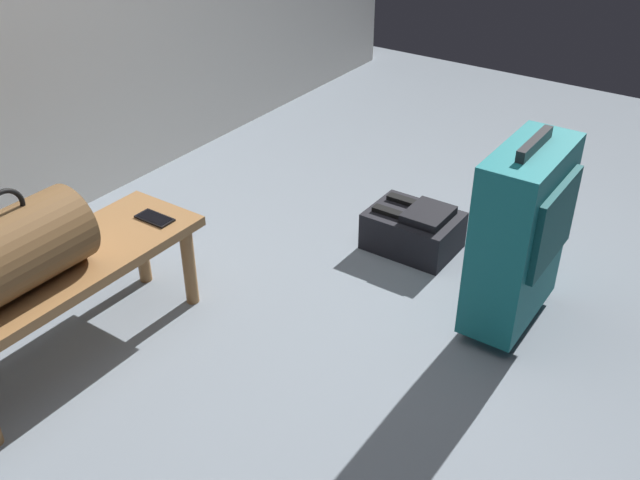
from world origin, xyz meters
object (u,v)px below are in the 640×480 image
at_px(suitcase_upright_teal, 520,234).
at_px(backpack_dark, 414,229).
at_px(bench, 65,277).
at_px(duffel_bag_brown, 16,249).
at_px(cell_phone, 155,218).

height_order(suitcase_upright_teal, backpack_dark, suitcase_upright_teal).
relative_size(suitcase_upright_teal, backpack_dark, 1.96).
height_order(bench, duffel_bag_brown, duffel_bag_brown).
xyz_separation_m(duffel_bag_brown, cell_phone, (0.53, -0.04, -0.13)).
distance_m(bench, backpack_dark, 1.45).
height_order(duffel_bag_brown, backpack_dark, duffel_bag_brown).
bearing_deg(suitcase_upright_teal, bench, 130.68).
distance_m(suitcase_upright_teal, backpack_dark, 0.66).
bearing_deg(cell_phone, suitcase_upright_teal, -60.74).
relative_size(duffel_bag_brown, suitcase_upright_teal, 0.59).
distance_m(bench, duffel_bag_brown, 0.24).
height_order(bench, backpack_dark, bench).
bearing_deg(suitcase_upright_teal, backpack_dark, 64.78).
relative_size(duffel_bag_brown, cell_phone, 3.06).
relative_size(cell_phone, backpack_dark, 0.38).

